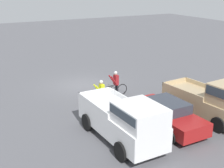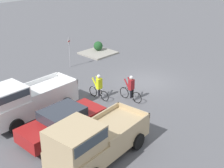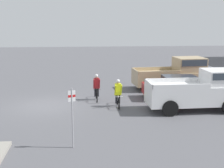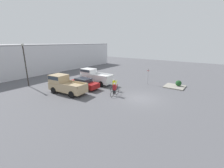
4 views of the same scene
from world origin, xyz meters
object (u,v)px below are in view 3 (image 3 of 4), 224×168
object	(u,v)px
sedan_0	(179,87)
cyclist_0	(118,93)
fire_lane_sign	(72,112)
pickup_truck_0	(176,73)
pickup_truck_1	(202,90)
cyclist_1	(97,87)

from	to	relation	value
sedan_0	cyclist_0	size ratio (longest dim) A/B	2.69
sedan_0	fire_lane_sign	size ratio (longest dim) A/B	1.90
cyclist_0	fire_lane_sign	world-z (taller)	fire_lane_sign
pickup_truck_0	fire_lane_sign	world-z (taller)	fire_lane_sign
pickup_truck_0	cyclist_0	bearing A→B (deg)	-46.91
sedan_0	pickup_truck_1	xyz separation A→B (m)	(2.79, 0.44, 0.47)
cyclist_0	pickup_truck_0	bearing A→B (deg)	133.09
sedan_0	fire_lane_sign	distance (m)	10.14
pickup_truck_0	cyclist_0	world-z (taller)	pickup_truck_0
sedan_0	pickup_truck_1	distance (m)	2.86
pickup_truck_1	fire_lane_sign	bearing A→B (deg)	-56.35
sedan_0	cyclist_0	distance (m)	4.57
fire_lane_sign	sedan_0	bearing A→B (deg)	138.34
pickup_truck_1	cyclist_1	size ratio (longest dim) A/B	3.01
pickup_truck_0	cyclist_0	size ratio (longest dim) A/B	3.07
pickup_truck_1	cyclist_1	xyz separation A→B (m)	(-2.78, -5.90, -0.37)
pickup_truck_0	fire_lane_sign	bearing A→B (deg)	-35.06
pickup_truck_0	sedan_0	world-z (taller)	pickup_truck_0
cyclist_1	fire_lane_sign	xyz separation A→B (m)	(7.54, -1.26, 0.67)
pickup_truck_0	cyclist_1	xyz separation A→B (m)	(2.86, -6.04, -0.36)
sedan_0	pickup_truck_1	bearing A→B (deg)	8.89
sedan_0	fire_lane_sign	bearing A→B (deg)	-41.66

